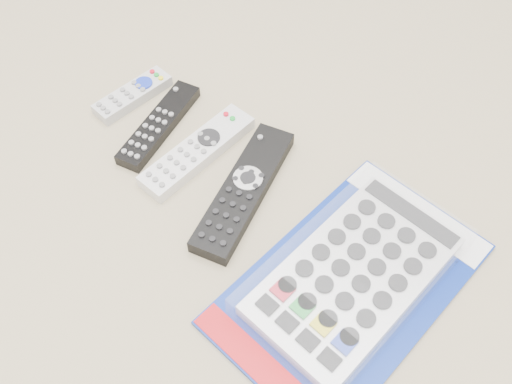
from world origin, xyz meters
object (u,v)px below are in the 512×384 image
Objects in this scene: remote_silver_dvd at (197,151)px; remote_small_grey at (132,95)px; remote_slim_black at (159,125)px; remote_large_black at (244,190)px; jumbo_remote_packaged at (354,275)px.

remote_small_grey is at bearing 174.93° from remote_silver_dvd.
remote_slim_black is 0.20m from remote_large_black.
jumbo_remote_packaged is (0.21, -0.03, 0.01)m from remote_large_black.
remote_slim_black is at bearing -178.89° from remote_silver_dvd.
remote_large_black is 0.21m from jumbo_remote_packaged.
remote_silver_dvd is 0.32m from jumbo_remote_packaged.
jumbo_remote_packaged is (0.40, -0.06, 0.01)m from remote_slim_black.
remote_small_grey is at bearing 177.97° from jumbo_remote_packaged.
remote_large_black reaches higher than remote_small_grey.
remote_small_grey and remote_slim_black have the same top height.
remote_small_grey is 0.09m from remote_slim_black.
remote_silver_dvd is at bearing -2.17° from remote_small_grey.
remote_silver_dvd is at bearing 178.68° from jumbo_remote_packaged.
remote_large_black is at bearing -3.89° from remote_silver_dvd.
remote_slim_black is 0.49× the size of jumbo_remote_packaged.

